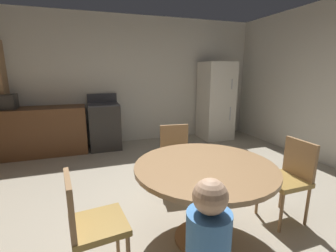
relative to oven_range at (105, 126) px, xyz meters
The scene contains 10 objects.
ground_plane 2.84m from the oven_range, 77.26° to the right, with size 14.00×14.00×0.00m, color #A89E89.
wall_back 1.15m from the oven_range, 32.70° to the left, with size 6.05×0.12×2.70m, color beige.
kitchen_counter 1.23m from the oven_range, behind, with size 1.76×0.60×0.90m, color brown.
oven_range is the anchor object (origin of this frame).
refrigerator 2.56m from the oven_range, ahead, with size 0.68×0.68×1.76m.
microwave 1.81m from the oven_range, behind, with size 0.44×0.32×0.26m, color #2D2B28.
dining_table 3.19m from the oven_range, 78.24° to the right, with size 1.25×1.25×0.76m.
chair_west 3.26m from the oven_range, 96.14° to the right, with size 0.45×0.45×0.87m.
chair_east 3.52m from the oven_range, 61.95° to the right, with size 0.41×0.41×0.87m.
chair_north 2.25m from the oven_range, 70.32° to the right, with size 0.44×0.44×0.87m.
Camera 1 is at (-0.91, -2.14, 1.57)m, focal length 25.29 mm.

